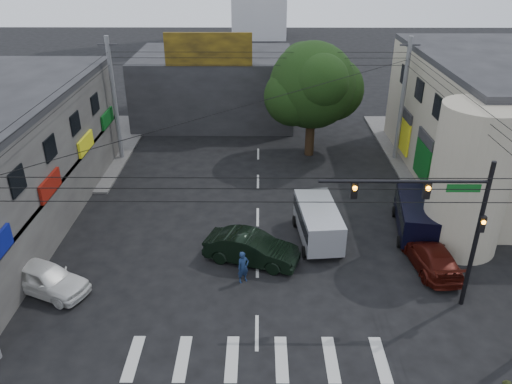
{
  "coord_description": "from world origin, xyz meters",
  "views": [
    {
      "loc": [
        0.07,
        -19.39,
        15.15
      ],
      "look_at": [
        -0.09,
        4.0,
        3.25
      ],
      "focal_mm": 35.0,
      "sensor_mm": 36.0,
      "label": 1
    }
  ],
  "objects_px": {
    "maroon_sedan": "(431,256)",
    "white_compact": "(45,278)",
    "street_tree": "(312,86)",
    "traffic_gantry": "(442,213)",
    "navy_van": "(416,217)",
    "utility_pole_far_right": "(402,101)",
    "utility_pole_far_left": "(115,101)",
    "traffic_officer": "(243,267)",
    "dark_sedan": "(251,248)",
    "silver_minivan": "(318,224)"
  },
  "relations": [
    {
      "from": "navy_van",
      "to": "utility_pole_far_right",
      "type": "bearing_deg",
      "value": 1.24
    },
    {
      "from": "utility_pole_far_left",
      "to": "maroon_sedan",
      "type": "xyz_separation_m",
      "value": [
        19.38,
        -14.08,
        -3.92
      ]
    },
    {
      "from": "utility_pole_far_left",
      "to": "navy_van",
      "type": "distance_m",
      "value": 22.53
    },
    {
      "from": "utility_pole_far_right",
      "to": "traffic_officer",
      "type": "height_order",
      "value": "utility_pole_far_right"
    },
    {
      "from": "traffic_gantry",
      "to": "dark_sedan",
      "type": "distance_m",
      "value": 9.68
    },
    {
      "from": "utility_pole_far_left",
      "to": "maroon_sedan",
      "type": "distance_m",
      "value": 24.28
    },
    {
      "from": "traffic_officer",
      "to": "maroon_sedan",
      "type": "bearing_deg",
      "value": -23.55
    },
    {
      "from": "utility_pole_far_right",
      "to": "maroon_sedan",
      "type": "distance_m",
      "value": 14.71
    },
    {
      "from": "street_tree",
      "to": "maroon_sedan",
      "type": "relative_size",
      "value": 1.78
    },
    {
      "from": "street_tree",
      "to": "silver_minivan",
      "type": "relative_size",
      "value": 1.76
    },
    {
      "from": "dark_sedan",
      "to": "utility_pole_far_left",
      "type": "bearing_deg",
      "value": 55.03
    },
    {
      "from": "traffic_gantry",
      "to": "dark_sedan",
      "type": "bearing_deg",
      "value": 157.62
    },
    {
      "from": "utility_pole_far_left",
      "to": "maroon_sedan",
      "type": "bearing_deg",
      "value": -36.01
    },
    {
      "from": "navy_van",
      "to": "traffic_officer",
      "type": "distance_m",
      "value": 10.79
    },
    {
      "from": "street_tree",
      "to": "silver_minivan",
      "type": "bearing_deg",
      "value": -92.98
    },
    {
      "from": "dark_sedan",
      "to": "silver_minivan",
      "type": "bearing_deg",
      "value": -41.44
    },
    {
      "from": "navy_van",
      "to": "traffic_officer",
      "type": "relative_size",
      "value": 3.15
    },
    {
      "from": "traffic_gantry",
      "to": "navy_van",
      "type": "relative_size",
      "value": 1.35
    },
    {
      "from": "traffic_gantry",
      "to": "white_compact",
      "type": "bearing_deg",
      "value": 177.43
    },
    {
      "from": "traffic_gantry",
      "to": "utility_pole_far_left",
      "type": "xyz_separation_m",
      "value": [
        -18.32,
        17.0,
        -0.23
      ]
    },
    {
      "from": "traffic_gantry",
      "to": "utility_pole_far_right",
      "type": "bearing_deg",
      "value": 81.06
    },
    {
      "from": "silver_minivan",
      "to": "white_compact",
      "type": "bearing_deg",
      "value": 103.9
    },
    {
      "from": "street_tree",
      "to": "maroon_sedan",
      "type": "height_order",
      "value": "street_tree"
    },
    {
      "from": "street_tree",
      "to": "white_compact",
      "type": "bearing_deg",
      "value": -129.3
    },
    {
      "from": "dark_sedan",
      "to": "maroon_sedan",
      "type": "height_order",
      "value": "dark_sedan"
    },
    {
      "from": "dark_sedan",
      "to": "traffic_officer",
      "type": "distance_m",
      "value": 1.76
    },
    {
      "from": "street_tree",
      "to": "utility_pole_far_left",
      "type": "relative_size",
      "value": 0.95
    },
    {
      "from": "traffic_gantry",
      "to": "dark_sedan",
      "type": "height_order",
      "value": "traffic_gantry"
    },
    {
      "from": "white_compact",
      "to": "traffic_officer",
      "type": "relative_size",
      "value": 2.82
    },
    {
      "from": "street_tree",
      "to": "traffic_gantry",
      "type": "distance_m",
      "value": 18.42
    },
    {
      "from": "maroon_sedan",
      "to": "utility_pole_far_left",
      "type": "bearing_deg",
      "value": -41.94
    },
    {
      "from": "white_compact",
      "to": "traffic_officer",
      "type": "bearing_deg",
      "value": -61.83
    },
    {
      "from": "street_tree",
      "to": "traffic_officer",
      "type": "bearing_deg",
      "value": -105.98
    },
    {
      "from": "white_compact",
      "to": "maroon_sedan",
      "type": "distance_m",
      "value": 19.08
    },
    {
      "from": "traffic_officer",
      "to": "silver_minivan",
      "type": "bearing_deg",
      "value": 12.46
    },
    {
      "from": "street_tree",
      "to": "maroon_sedan",
      "type": "xyz_separation_m",
      "value": [
        4.88,
        -15.08,
        -4.79
      ]
    },
    {
      "from": "maroon_sedan",
      "to": "white_compact",
      "type": "bearing_deg",
      "value": 0.43
    },
    {
      "from": "traffic_officer",
      "to": "dark_sedan",
      "type": "bearing_deg",
      "value": 46.47
    },
    {
      "from": "street_tree",
      "to": "traffic_officer",
      "type": "distance_m",
      "value": 17.65
    },
    {
      "from": "utility_pole_far_right",
      "to": "navy_van",
      "type": "relative_size",
      "value": 1.73
    },
    {
      "from": "utility_pole_far_left",
      "to": "traffic_gantry",
      "type": "bearing_deg",
      "value": -42.86
    },
    {
      "from": "street_tree",
      "to": "utility_pole_far_right",
      "type": "height_order",
      "value": "utility_pole_far_right"
    },
    {
      "from": "utility_pole_far_left",
      "to": "utility_pole_far_right",
      "type": "relative_size",
      "value": 1.0
    },
    {
      "from": "dark_sedan",
      "to": "navy_van",
      "type": "height_order",
      "value": "navy_van"
    },
    {
      "from": "dark_sedan",
      "to": "white_compact",
      "type": "relative_size",
      "value": 1.09
    },
    {
      "from": "traffic_gantry",
      "to": "silver_minivan",
      "type": "bearing_deg",
      "value": 129.22
    },
    {
      "from": "street_tree",
      "to": "utility_pole_far_right",
      "type": "xyz_separation_m",
      "value": [
        6.5,
        -1.0,
        -0.87
      ]
    },
    {
      "from": "utility_pole_far_left",
      "to": "navy_van",
      "type": "xyz_separation_m",
      "value": [
        19.52,
        -10.66,
        -3.59
      ]
    },
    {
      "from": "utility_pole_far_left",
      "to": "traffic_officer",
      "type": "relative_size",
      "value": 5.46
    },
    {
      "from": "navy_van",
      "to": "dark_sedan",
      "type": "bearing_deg",
      "value": 116.95
    }
  ]
}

